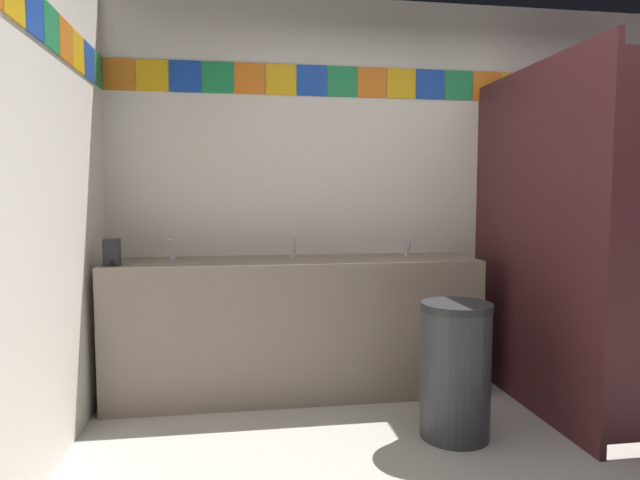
# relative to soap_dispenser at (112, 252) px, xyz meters

# --- Properties ---
(wall_back) EXTENTS (4.26, 0.09, 2.67)m
(wall_back) POSITION_rel_soap_dispenser_xyz_m (2.00, 0.48, 0.37)
(wall_back) COLOR silver
(wall_back) RESTS_ON ground_plane
(vanity_counter) EXTENTS (2.37, 0.56, 0.89)m
(vanity_counter) POSITION_rel_soap_dispenser_xyz_m (1.11, 0.16, -0.51)
(vanity_counter) COLOR gray
(vanity_counter) RESTS_ON ground_plane
(faucet_left) EXTENTS (0.04, 0.10, 0.14)m
(faucet_left) POSITION_rel_soap_dispenser_xyz_m (0.32, 0.25, -0.03)
(faucet_left) COLOR silver
(faucet_left) RESTS_ON vanity_counter
(faucet_center) EXTENTS (0.04, 0.10, 0.14)m
(faucet_center) POSITION_rel_soap_dispenser_xyz_m (1.11, 0.25, -0.03)
(faucet_center) COLOR silver
(faucet_center) RESTS_ON vanity_counter
(faucet_right) EXTENTS (0.04, 0.10, 0.14)m
(faucet_right) POSITION_rel_soap_dispenser_xyz_m (1.90, 0.25, -0.03)
(faucet_right) COLOR silver
(faucet_right) RESTS_ON vanity_counter
(soap_dispenser) EXTENTS (0.09, 0.09, 0.16)m
(soap_dispenser) POSITION_rel_soap_dispenser_xyz_m (0.00, 0.00, 0.00)
(soap_dispenser) COLOR black
(soap_dispenser) RESTS_ON vanity_counter
(stall_divider) EXTENTS (0.92, 1.45, 2.08)m
(stall_divider) POSITION_rel_soap_dispenser_xyz_m (2.66, -0.54, 0.07)
(stall_divider) COLOR #471E23
(stall_divider) RESTS_ON ground_plane
(toilet) EXTENTS (0.39, 0.49, 0.74)m
(toilet) POSITION_rel_soap_dispenser_xyz_m (3.03, 0.06, -0.66)
(toilet) COLOR white
(toilet) RESTS_ON ground_plane
(trash_bin) EXTENTS (0.38, 0.38, 0.73)m
(trash_bin) POSITION_rel_soap_dispenser_xyz_m (1.89, -0.62, -0.60)
(trash_bin) COLOR #333338
(trash_bin) RESTS_ON ground_plane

